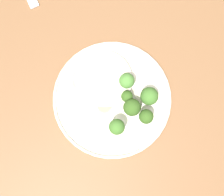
# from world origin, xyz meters

# --- Properties ---
(ground) EXTENTS (6.00, 6.00, 0.00)m
(ground) POSITION_xyz_m (0.00, 0.00, 0.00)
(ground) COLOR #2D2B28
(wooden_dining_table) EXTENTS (1.40, 1.00, 0.74)m
(wooden_dining_table) POSITION_xyz_m (0.00, 0.00, 0.66)
(wooden_dining_table) COLOR brown
(wooden_dining_table) RESTS_ON ground
(dinner_plate) EXTENTS (0.29, 0.29, 0.02)m
(dinner_plate) POSITION_xyz_m (-0.05, -0.03, 0.75)
(dinner_plate) COLOR beige
(dinner_plate) RESTS_ON wooden_dining_table
(noodle_bed) EXTENTS (0.15, 0.14, 0.03)m
(noodle_bed) POSITION_xyz_m (-0.00, -0.04, 0.76)
(noodle_bed) COLOR beige
(noodle_bed) RESTS_ON dinner_plate
(seared_scallop_left_edge) EXTENTS (0.04, 0.04, 0.01)m
(seared_scallop_left_edge) POSITION_xyz_m (-0.00, -0.04, 0.76)
(seared_scallop_left_edge) COLOR #DBB77A
(seared_scallop_left_edge) RESTS_ON dinner_plate
(seared_scallop_tiny_bay) EXTENTS (0.04, 0.04, 0.01)m
(seared_scallop_tiny_bay) POSITION_xyz_m (-0.05, -0.00, 0.76)
(seared_scallop_tiny_bay) COLOR #E5C689
(seared_scallop_tiny_bay) RESTS_ON dinner_plate
(seared_scallop_half_hidden) EXTENTS (0.02, 0.02, 0.01)m
(seared_scallop_half_hidden) POSITION_xyz_m (0.04, -0.04, 0.76)
(seared_scallop_half_hidden) COLOR #E5C689
(seared_scallop_half_hidden) RESTS_ON dinner_plate
(seared_scallop_on_noodles) EXTENTS (0.03, 0.03, 0.01)m
(seared_scallop_on_noodles) POSITION_xyz_m (0.04, -0.00, 0.76)
(seared_scallop_on_noodles) COLOR beige
(seared_scallop_on_noodles) RESTS_ON dinner_plate
(seared_scallop_rear_pale) EXTENTS (0.03, 0.03, 0.01)m
(seared_scallop_rear_pale) POSITION_xyz_m (0.03, 0.01, 0.76)
(seared_scallop_rear_pale) COLOR beige
(seared_scallop_rear_pale) RESTS_ON dinner_plate
(seared_scallop_right_edge) EXTENTS (0.03, 0.03, 0.01)m
(seared_scallop_right_edge) POSITION_xyz_m (-0.02, -0.04, 0.76)
(seared_scallop_right_edge) COLOR #E5C689
(seared_scallop_right_edge) RESTS_ON dinner_plate
(seared_scallop_large_seared) EXTENTS (0.03, 0.03, 0.02)m
(seared_scallop_large_seared) POSITION_xyz_m (-0.03, -0.06, 0.76)
(seared_scallop_large_seared) COLOR beige
(seared_scallop_large_seared) RESTS_ON dinner_plate
(broccoli_floret_small_sprig) EXTENTS (0.04, 0.04, 0.06)m
(broccoli_floret_small_sprig) POSITION_xyz_m (-0.05, -0.08, 0.79)
(broccoli_floret_small_sprig) COLOR #89A356
(broccoli_floret_small_sprig) RESTS_ON dinner_plate
(broccoli_floret_tall_stalk) EXTENTS (0.04, 0.04, 0.06)m
(broccoli_floret_tall_stalk) POSITION_xyz_m (-0.10, -0.05, 0.78)
(broccoli_floret_tall_stalk) COLOR #89A356
(broccoli_floret_tall_stalk) RESTS_ON dinner_plate
(broccoli_floret_right_tilted) EXTENTS (0.03, 0.03, 0.06)m
(broccoli_floret_right_tilted) POSITION_xyz_m (-0.14, -0.06, 0.79)
(broccoli_floret_right_tilted) COLOR #89A356
(broccoli_floret_right_tilted) RESTS_ON dinner_plate
(broccoli_floret_front_edge) EXTENTS (0.04, 0.04, 0.05)m
(broccoli_floret_front_edge) POSITION_xyz_m (-0.11, -0.09, 0.78)
(broccoli_floret_front_edge) COLOR #89A356
(broccoli_floret_front_edge) RESTS_ON dinner_plate
(broccoli_floret_near_rim) EXTENTS (0.04, 0.04, 0.06)m
(broccoli_floret_near_rim) POSITION_xyz_m (-0.11, 0.01, 0.79)
(broccoli_floret_near_rim) COLOR #89A356
(broccoli_floret_near_rim) RESTS_ON dinner_plate
(broccoli_floret_rear_charred) EXTENTS (0.03, 0.03, 0.04)m
(broccoli_floret_rear_charred) POSITION_xyz_m (-0.07, -0.05, 0.78)
(broccoli_floret_rear_charred) COLOR #89A356
(broccoli_floret_rear_charred) RESTS_ON dinner_plate
(onion_sliver_curled_piece) EXTENTS (0.02, 0.06, 0.00)m
(onion_sliver_curled_piece) POSITION_xyz_m (-0.08, -0.05, 0.75)
(onion_sliver_curled_piece) COLOR silver
(onion_sliver_curled_piece) RESTS_ON dinner_plate
(onion_sliver_long_sliver) EXTENTS (0.04, 0.02, 0.00)m
(onion_sliver_long_sliver) POSITION_xyz_m (-0.04, -0.06, 0.75)
(onion_sliver_long_sliver) COLOR silver
(onion_sliver_long_sliver) RESTS_ON dinner_plate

